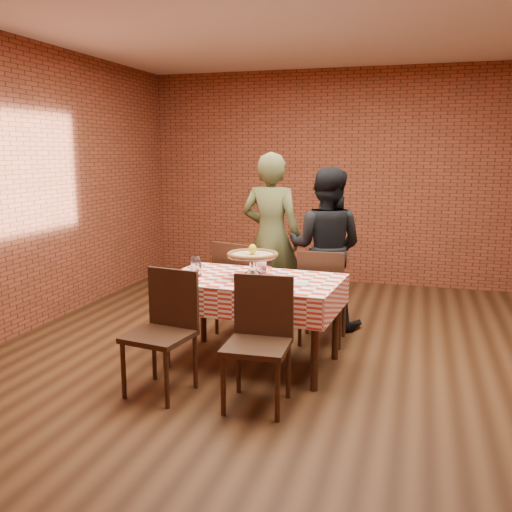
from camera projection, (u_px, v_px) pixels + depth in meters
name	position (u px, v px, depth m)	size (l,w,h in m)	color
ground	(295.00, 354.00, 5.02)	(6.00, 6.00, 0.00)	black
back_wall	(344.00, 178.00, 7.58)	(5.50, 5.50, 0.00)	brown
table	(252.00, 321.00, 4.74)	(1.45, 0.87, 0.75)	#351E12
tablecloth	(252.00, 292.00, 4.70)	(1.48, 0.90, 0.25)	red
pizza_stand	(253.00, 267.00, 4.65)	(0.43, 0.43, 0.19)	silver
pizza	(253.00, 255.00, 4.63)	(0.43, 0.43, 0.03)	beige
lemon	(253.00, 249.00, 4.62)	(0.07, 0.07, 0.09)	yellow
water_glass_left	(197.00, 268.00, 4.74)	(0.08, 0.08, 0.13)	white
water_glass_right	(195.00, 263.00, 4.97)	(0.08, 0.08, 0.13)	white
side_plate	(301.00, 284.00, 4.43)	(0.14, 0.14, 0.01)	white
sweetener_packet_a	(314.00, 287.00, 4.33)	(0.05, 0.04, 0.01)	white
sweetener_packet_b	(319.00, 287.00, 4.33)	(0.05, 0.04, 0.01)	white
condiment_caddy	(264.00, 263.00, 4.91)	(0.11, 0.09, 0.15)	silver
chair_near_left	(159.00, 335.00, 4.13)	(0.44, 0.44, 0.92)	#351E12
chair_near_right	(257.00, 345.00, 3.91)	(0.44, 0.44, 0.93)	#351E12
chair_far_left	(244.00, 287.00, 5.55)	(0.46, 0.46, 0.94)	#351E12
chair_far_right	(323.00, 295.00, 5.28)	(0.43, 0.43, 0.91)	#351E12
diner_olive	(271.00, 237.00, 5.94)	(0.66, 0.43, 1.80)	#4B4F2B
diner_black	(325.00, 248.00, 5.72)	(0.80, 0.63, 1.65)	black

